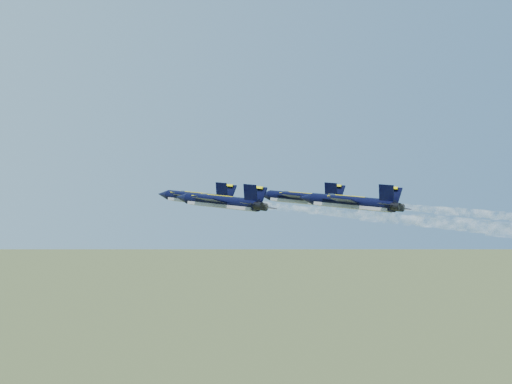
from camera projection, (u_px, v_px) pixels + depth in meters
jet_lead at (196, 198)px, 112.59m from camera, size 11.24×15.37×3.65m
jet_left at (220, 202)px, 98.94m from camera, size 11.24×15.37×3.65m
jet_right at (301, 198)px, 111.22m from camera, size 11.24×15.37×3.65m
jet_slot at (350, 203)px, 97.13m from camera, size 11.24×15.37×3.65m
smoke_trail_lead at (498, 207)px, 84.44m from camera, size 18.48×56.32×2.17m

